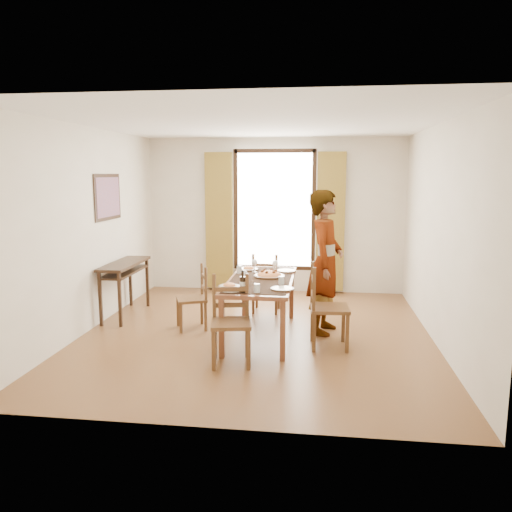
# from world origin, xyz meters

# --- Properties ---
(ground) EXTENTS (5.00, 5.00, 0.00)m
(ground) POSITION_xyz_m (0.00, 0.00, 0.00)
(ground) COLOR #472B16
(ground) RESTS_ON ground
(room_shell) EXTENTS (4.60, 5.10, 2.74)m
(room_shell) POSITION_xyz_m (-0.00, 0.13, 1.54)
(room_shell) COLOR silver
(room_shell) RESTS_ON ground
(console_table) EXTENTS (0.38, 1.20, 0.80)m
(console_table) POSITION_xyz_m (-2.03, 0.60, 0.68)
(console_table) COLOR black
(console_table) RESTS_ON ground
(dining_table) EXTENTS (0.81, 1.81, 0.76)m
(dining_table) POSITION_xyz_m (0.06, -0.08, 0.69)
(dining_table) COLOR brown
(dining_table) RESTS_ON ground
(chair_west) EXTENTS (0.50, 0.50, 0.87)m
(chair_west) POSITION_xyz_m (-0.87, 0.12, 0.40)
(chair_west) COLOR brown
(chair_west) RESTS_ON ground
(chair_north) EXTENTS (0.41, 0.41, 0.91)m
(chair_north) POSITION_xyz_m (0.01, 1.06, 0.42)
(chair_north) COLOR brown
(chair_north) RESTS_ON ground
(chair_south) EXTENTS (0.50, 0.50, 0.98)m
(chair_south) POSITION_xyz_m (-0.15, -1.05, 0.45)
(chair_south) COLOR brown
(chair_south) RESTS_ON ground
(chair_east) EXTENTS (0.48, 0.48, 1.02)m
(chair_east) POSITION_xyz_m (0.90, -0.39, 0.47)
(chair_east) COLOR brown
(chair_east) RESTS_ON ground
(man) EXTENTS (0.86, 0.72, 1.88)m
(man) POSITION_xyz_m (0.88, 0.20, 0.94)
(man) COLOR gray
(man) RESTS_ON ground
(plate_sw) EXTENTS (0.27, 0.27, 0.05)m
(plate_sw) POSITION_xyz_m (-0.25, -0.60, 0.78)
(plate_sw) COLOR silver
(plate_sw) RESTS_ON dining_table
(plate_se) EXTENTS (0.27, 0.27, 0.05)m
(plate_se) POSITION_xyz_m (0.38, -0.64, 0.78)
(plate_se) COLOR silver
(plate_se) RESTS_ON dining_table
(plate_nw) EXTENTS (0.27, 0.27, 0.05)m
(plate_nw) POSITION_xyz_m (-0.18, 0.50, 0.78)
(plate_nw) COLOR silver
(plate_nw) RESTS_ON dining_table
(plate_ne) EXTENTS (0.27, 0.27, 0.05)m
(plate_ne) POSITION_xyz_m (0.35, 0.44, 0.78)
(plate_ne) COLOR silver
(plate_ne) RESTS_ON dining_table
(pasta_platter) EXTENTS (0.40, 0.40, 0.10)m
(pasta_platter) POSITION_xyz_m (0.16, 0.05, 0.81)
(pasta_platter) COLOR #B74C17
(pasta_platter) RESTS_ON dining_table
(caprese_plate) EXTENTS (0.20, 0.20, 0.04)m
(caprese_plate) POSITION_xyz_m (-0.20, -0.79, 0.78)
(caprese_plate) COLOR silver
(caprese_plate) RESTS_ON dining_table
(wine_glass_a) EXTENTS (0.08, 0.08, 0.18)m
(wine_glass_a) POSITION_xyz_m (-0.09, -0.45, 0.85)
(wine_glass_a) COLOR white
(wine_glass_a) RESTS_ON dining_table
(wine_glass_b) EXTENTS (0.08, 0.08, 0.18)m
(wine_glass_b) POSITION_xyz_m (0.21, 0.28, 0.85)
(wine_glass_b) COLOR white
(wine_glass_b) RESTS_ON dining_table
(wine_glass_c) EXTENTS (0.08, 0.08, 0.18)m
(wine_glass_c) POSITION_xyz_m (-0.07, 0.33, 0.85)
(wine_glass_c) COLOR white
(wine_glass_c) RESTS_ON dining_table
(tumbler_a) EXTENTS (0.07, 0.07, 0.10)m
(tumbler_a) POSITION_xyz_m (0.35, -0.37, 0.81)
(tumbler_a) COLOR silver
(tumbler_a) RESTS_ON dining_table
(tumbler_b) EXTENTS (0.07, 0.07, 0.10)m
(tumbler_b) POSITION_xyz_m (-0.27, 0.25, 0.81)
(tumbler_b) COLOR silver
(tumbler_b) RESTS_ON dining_table
(tumbler_c) EXTENTS (0.07, 0.07, 0.10)m
(tumbler_c) POSITION_xyz_m (0.11, -0.82, 0.81)
(tumbler_c) COLOR silver
(tumbler_c) RESTS_ON dining_table
(wine_bottle) EXTENTS (0.07, 0.07, 0.25)m
(wine_bottle) POSITION_xyz_m (-0.05, -0.83, 0.88)
(wine_bottle) COLOR black
(wine_bottle) RESTS_ON dining_table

